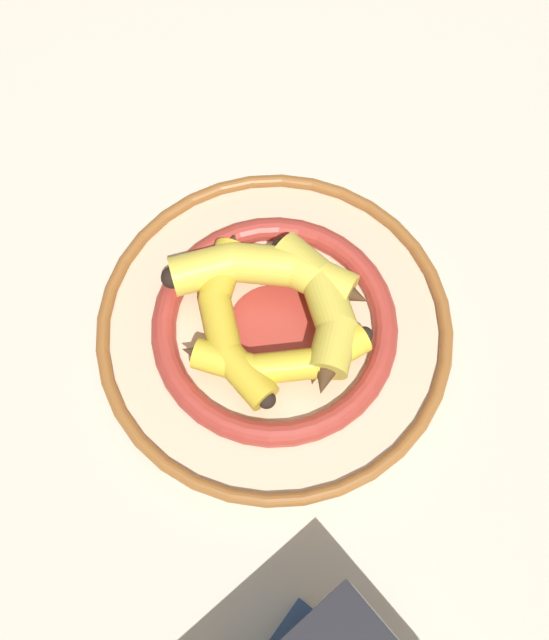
# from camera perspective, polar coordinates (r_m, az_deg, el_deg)

# --- Properties ---
(ground_plane) EXTENTS (2.80, 2.80, 0.00)m
(ground_plane) POSITION_cam_1_polar(r_m,az_deg,el_deg) (0.77, 2.09, -2.73)
(ground_plane) COLOR beige
(decorative_bowl) EXTENTS (0.36, 0.36, 0.04)m
(decorative_bowl) POSITION_cam_1_polar(r_m,az_deg,el_deg) (0.76, 0.00, -0.66)
(decorative_bowl) COLOR beige
(decorative_bowl) RESTS_ON ground_plane
(banana_a) EXTENTS (0.20, 0.10, 0.04)m
(banana_a) POSITION_cam_1_polar(r_m,az_deg,el_deg) (0.74, -0.58, 3.73)
(banana_a) COLOR yellow
(banana_a) RESTS_ON decorative_bowl
(banana_b) EXTENTS (0.13, 0.16, 0.03)m
(banana_b) POSITION_cam_1_polar(r_m,az_deg,el_deg) (0.72, -3.55, -0.04)
(banana_b) COLOR gold
(banana_b) RESTS_ON decorative_bowl
(banana_c) EXTENTS (0.17, 0.11, 0.03)m
(banana_c) POSITION_cam_1_polar(r_m,az_deg,el_deg) (0.71, 0.33, -3.06)
(banana_c) COLOR yellow
(banana_c) RESTS_ON decorative_bowl
(banana_d) EXTENTS (0.12, 0.15, 0.04)m
(banana_d) POSITION_cam_1_polar(r_m,az_deg,el_deg) (0.73, 3.63, 0.89)
(banana_d) COLOR gold
(banana_d) RESTS_ON decorative_bowl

